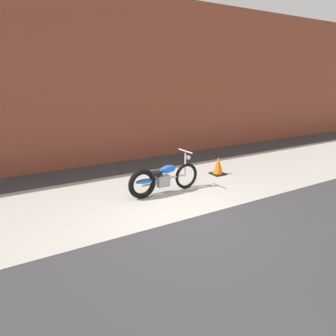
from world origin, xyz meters
TOP-DOWN VIEW (x-y plane):
  - ground_plane at (0.00, 0.00)m, footprint 80.00×80.00m
  - sidewalk_slab at (0.00, 1.75)m, footprint 36.00×3.50m
  - brick_building_wall at (0.00, 5.20)m, footprint 36.00×0.50m
  - motorcycle_blue at (0.21, 1.51)m, footprint 2.01×0.58m
  - traffic_cone at (2.52, 2.06)m, footprint 0.40×0.40m

SIDE VIEW (x-z plane):
  - ground_plane at x=0.00m, z-range 0.00..0.00m
  - sidewalk_slab at x=0.00m, z-range 0.00..0.01m
  - traffic_cone at x=2.52m, z-range -0.03..0.52m
  - motorcycle_blue at x=0.21m, z-range -0.12..0.91m
  - brick_building_wall at x=0.00m, z-range 0.00..5.44m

